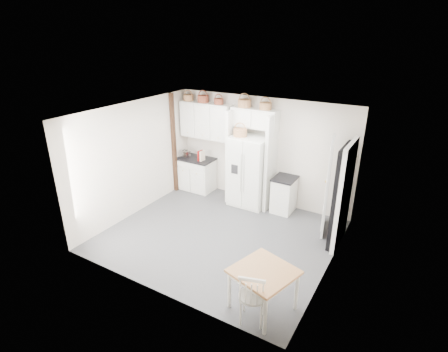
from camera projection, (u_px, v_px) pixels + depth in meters
The scene contains 28 objects.
floor at pixel (220, 235), 7.37m from camera, with size 4.50×4.50×0.00m, color #464648.
ceiling at pixel (219, 113), 6.38m from camera, with size 4.50×4.50×0.00m, color white.
wall_back at pixel (262, 151), 8.46m from camera, with size 4.50×4.50×0.00m, color beige.
wall_left at pixel (135, 159), 7.93m from camera, with size 4.00×4.00×0.00m, color beige.
wall_right at pixel (335, 205), 5.82m from camera, with size 4.00×4.00×0.00m, color beige.
refrigerator at pixel (250, 171), 8.41m from camera, with size 0.89×0.72×1.73m, color white.
base_cab_left at pixel (197, 174), 9.39m from camera, with size 0.92×0.58×0.85m, color silver.
base_cab_right at pixel (284, 195), 8.22m from camera, with size 0.47×0.56×0.82m, color silver.
dining_table at pixel (263, 289), 5.31m from camera, with size 0.84×0.84×0.70m, color #A6633C.
windsor_chair at pixel (253, 296), 5.05m from camera, with size 0.43×0.39×0.88m, color silver.
counter_left at pixel (196, 159), 9.22m from camera, with size 0.95×0.62×0.04m, color black.
counter_right at pixel (285, 178), 8.06m from camera, with size 0.50×0.60×0.04m, color black.
toaster at pixel (185, 154), 9.23m from camera, with size 0.28×0.16×0.20m, color silver.
cookbook_red at pixel (200, 155), 9.01m from camera, with size 0.04×0.18×0.26m, color maroon.
cookbook_cream at pixel (202, 156), 8.98m from camera, with size 0.04×0.18×0.26m, color beige.
basket_upper_a at pixel (188, 98), 8.85m from camera, with size 0.27×0.27×0.15m, color #965F33.
basket_upper_b at pixel (203, 99), 8.64m from camera, with size 0.29×0.29×0.17m, color maroon.
basket_upper_c at pixel (219, 101), 8.43m from camera, with size 0.24×0.24×0.14m, color maroon.
basket_bridge_a at pixel (244, 103), 8.09m from camera, with size 0.32×0.32×0.18m, color #965F33.
basket_bridge_b at pixel (265, 106), 7.85m from camera, with size 0.28×0.28×0.16m, color #965F33.
basket_fridge_a at pixel (240, 133), 8.08m from camera, with size 0.33×0.33×0.18m, color #965F33.
upper_cabinet at pixel (206, 121), 8.80m from camera, with size 1.40×0.34×0.90m, color silver.
bridge_cabinet at pixel (255, 118), 8.08m from camera, with size 1.12×0.34×0.45m, color silver.
fridge_panel_left at pixel (233, 156), 8.59m from camera, with size 0.08×0.60×2.30m, color silver.
fridge_panel_right at pixel (271, 163), 8.11m from camera, with size 0.08×0.60×2.30m, color silver.
trim_post at pixel (174, 144), 8.98m from camera, with size 0.09×0.09×2.60m, color #372010.
doorway_void at pixel (342, 196), 6.76m from camera, with size 0.18×0.85×2.05m, color black.
door_slab at pixel (328, 186), 7.19m from camera, with size 0.80×0.04×2.05m, color white.
Camera 1 is at (3.30, -5.40, 3.99)m, focal length 28.00 mm.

